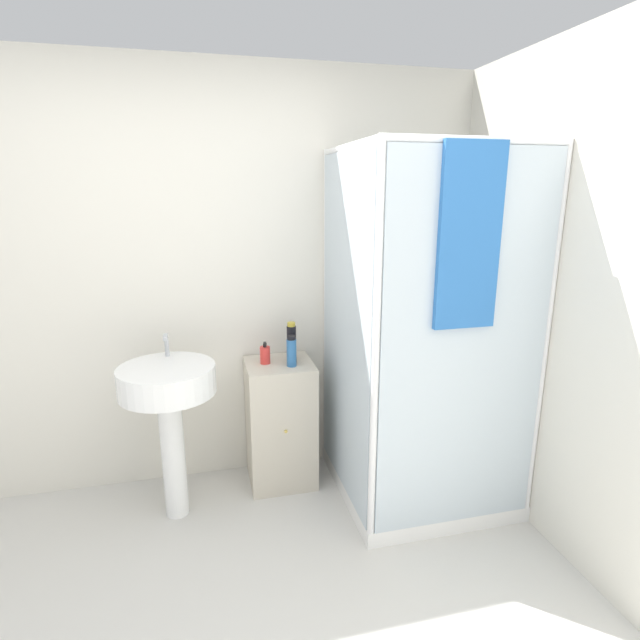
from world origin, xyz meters
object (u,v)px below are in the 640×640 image
soap_dispenser (265,355)px  shampoo_bottle_blue (292,351)px  sink (169,398)px  shampoo_bottle_tall_black (292,342)px

soap_dispenser → shampoo_bottle_blue: shampoo_bottle_blue is taller
sink → shampoo_bottle_tall_black: (0.72, 0.23, 0.19)m
sink → shampoo_bottle_tall_black: shampoo_bottle_tall_black is taller
shampoo_bottle_tall_black → shampoo_bottle_blue: size_ratio=1.29×
sink → shampoo_bottle_tall_black: bearing=17.7°
sink → soap_dispenser: 0.61m
soap_dispenser → shampoo_bottle_blue: (0.15, -0.08, 0.04)m
shampoo_bottle_tall_black → sink: bearing=-162.3°
sink → shampoo_bottle_tall_black: size_ratio=4.24×
shampoo_bottle_tall_black → shampoo_bottle_blue: (-0.02, -0.10, -0.03)m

